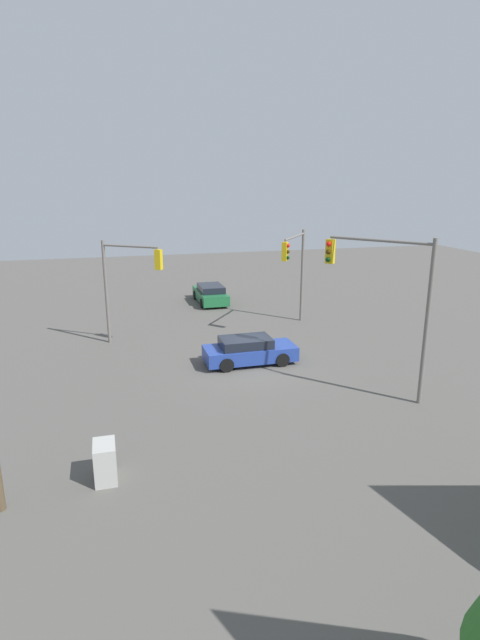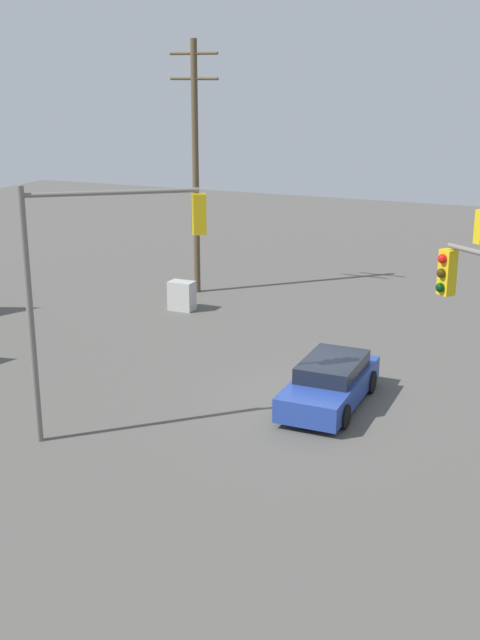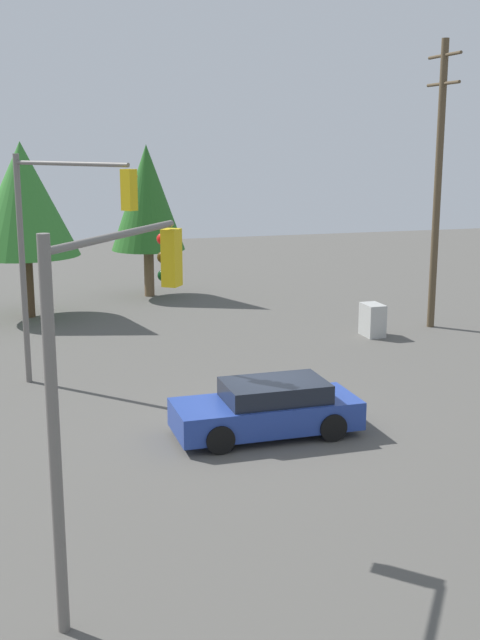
{
  "view_description": "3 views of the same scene",
  "coord_description": "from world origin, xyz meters",
  "px_view_note": "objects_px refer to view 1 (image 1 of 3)",
  "views": [
    {
      "loc": [
        22.3,
        -6.54,
        8.84
      ],
      "look_at": [
        0.72,
        -0.7,
        2.62
      ],
      "focal_mm": 28.0,
      "sensor_mm": 36.0,
      "label": 1
    },
    {
      "loc": [
        -6.79,
        21.27,
        9.34
      ],
      "look_at": [
        1.85,
        1.6,
        2.76
      ],
      "focal_mm": 45.0,
      "sensor_mm": 36.0,
      "label": 2
    },
    {
      "loc": [
        -18.21,
        6.19,
        7.14
      ],
      "look_at": [
        0.31,
        0.58,
        2.8
      ],
      "focal_mm": 45.0,
      "sensor_mm": 36.0,
      "label": 3
    }
  ],
  "objects_px": {
    "sedan_green": "(211,294)",
    "traffic_signal_main": "(387,287)",
    "sedan_blue": "(249,351)",
    "electrical_cabinet": "(105,462)",
    "traffic_signal_aux": "(296,262)",
    "traffic_signal_cross": "(128,275)"
  },
  "relations": [
    {
      "from": "traffic_signal_main",
      "to": "electrical_cabinet",
      "type": "height_order",
      "value": "traffic_signal_main"
    },
    {
      "from": "sedan_blue",
      "to": "sedan_green",
      "type": "bearing_deg",
      "value": 176.44
    },
    {
      "from": "traffic_signal_main",
      "to": "electrical_cabinet",
      "type": "bearing_deg",
      "value": 70.68
    },
    {
      "from": "sedan_blue",
      "to": "traffic_signal_cross",
      "type": "height_order",
      "value": "traffic_signal_cross"
    },
    {
      "from": "traffic_signal_main",
      "to": "electrical_cabinet",
      "type": "relative_size",
      "value": 5.58
    },
    {
      "from": "traffic_signal_aux",
      "to": "electrical_cabinet",
      "type": "relative_size",
      "value": 4.88
    },
    {
      "from": "traffic_signal_main",
      "to": "sedan_blue",
      "type": "bearing_deg",
      "value": 4.77
    },
    {
      "from": "sedan_green",
      "to": "traffic_signal_main",
      "type": "bearing_deg",
      "value": -78.78
    },
    {
      "from": "sedan_blue",
      "to": "traffic_signal_cross",
      "type": "relative_size",
      "value": 0.79
    },
    {
      "from": "traffic_signal_main",
      "to": "traffic_signal_cross",
      "type": "relative_size",
      "value": 1.17
    },
    {
      "from": "traffic_signal_main",
      "to": "traffic_signal_aux",
      "type": "xyz_separation_m",
      "value": [
        -10.42,
        0.1,
        -0.57
      ]
    },
    {
      "from": "sedan_blue",
      "to": "sedan_green",
      "type": "xyz_separation_m",
      "value": [
        -13.24,
        0.82,
        0.01
      ]
    },
    {
      "from": "sedan_green",
      "to": "traffic_signal_main",
      "type": "relative_size",
      "value": 0.68
    },
    {
      "from": "sedan_green",
      "to": "traffic_signal_aux",
      "type": "distance_m",
      "value": 9.26
    },
    {
      "from": "traffic_signal_cross",
      "to": "traffic_signal_main",
      "type": "bearing_deg",
      "value": -8.63
    },
    {
      "from": "electrical_cabinet",
      "to": "traffic_signal_aux",
      "type": "bearing_deg",
      "value": 140.59
    },
    {
      "from": "sedan_blue",
      "to": "electrical_cabinet",
      "type": "bearing_deg",
      "value": -39.3
    },
    {
      "from": "sedan_blue",
      "to": "traffic_signal_aux",
      "type": "height_order",
      "value": "traffic_signal_aux"
    },
    {
      "from": "traffic_signal_cross",
      "to": "electrical_cabinet",
      "type": "xyz_separation_m",
      "value": [
        13.18,
        -1.54,
        -3.35
      ]
    },
    {
      "from": "sedan_blue",
      "to": "traffic_signal_cross",
      "type": "distance_m",
      "value": 7.88
    },
    {
      "from": "sedan_blue",
      "to": "traffic_signal_aux",
      "type": "distance_m",
      "value": 7.89
    },
    {
      "from": "sedan_blue",
      "to": "electrical_cabinet",
      "type": "distance_m",
      "value": 11.15
    }
  ]
}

